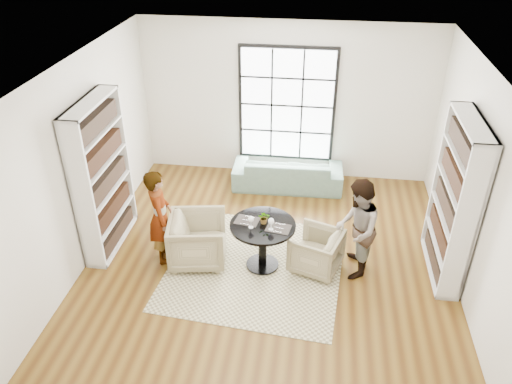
# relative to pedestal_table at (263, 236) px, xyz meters

# --- Properties ---
(ground) EXTENTS (6.00, 6.00, 0.00)m
(ground) POSITION_rel_pedestal_table_xyz_m (0.08, -0.01, -0.56)
(ground) COLOR brown
(room_shell) EXTENTS (6.00, 6.01, 6.00)m
(room_shell) POSITION_rel_pedestal_table_xyz_m (0.08, 0.53, 0.70)
(room_shell) COLOR silver
(room_shell) RESTS_ON ground
(rug) EXTENTS (2.77, 2.77, 0.01)m
(rug) POSITION_rel_pedestal_table_xyz_m (-0.10, -0.04, -0.55)
(rug) COLOR beige
(rug) RESTS_ON ground
(pedestal_table) EXTENTS (0.96, 0.96, 0.77)m
(pedestal_table) POSITION_rel_pedestal_table_xyz_m (0.00, 0.00, 0.00)
(pedestal_table) COLOR black
(pedestal_table) RESTS_ON ground
(sofa) EXTENTS (2.08, 0.87, 0.60)m
(sofa) POSITION_rel_pedestal_table_xyz_m (0.18, 2.44, -0.25)
(sofa) COLOR gray
(sofa) RESTS_ON ground
(armchair_left) EXTENTS (0.97, 0.95, 0.77)m
(armchair_left) POSITION_rel_pedestal_table_xyz_m (-0.98, 0.00, -0.17)
(armchair_left) COLOR tan
(armchair_left) RESTS_ON ground
(armchair_right) EXTENTS (0.88, 0.87, 0.64)m
(armchair_right) POSITION_rel_pedestal_table_xyz_m (0.79, 0.06, -0.24)
(armchair_right) COLOR tan
(armchair_right) RESTS_ON ground
(person_left) EXTENTS (0.53, 0.64, 1.52)m
(person_left) POSITION_rel_pedestal_table_xyz_m (-1.53, 0.00, 0.20)
(person_left) COLOR gray
(person_left) RESTS_ON ground
(person_right) EXTENTS (0.61, 0.77, 1.54)m
(person_right) POSITION_rel_pedestal_table_xyz_m (1.34, 0.06, 0.21)
(person_right) COLOR gray
(person_right) RESTS_ON ground
(placemat_left) EXTENTS (0.38, 0.32, 0.01)m
(placemat_left) POSITION_rel_pedestal_table_xyz_m (-0.24, 0.06, 0.21)
(placemat_left) COLOR black
(placemat_left) RESTS_ON pedestal_table
(placemat_right) EXTENTS (0.38, 0.32, 0.01)m
(placemat_right) POSITION_rel_pedestal_table_xyz_m (0.23, -0.07, 0.21)
(placemat_right) COLOR black
(placemat_right) RESTS_ON pedestal_table
(cutlery_left) EXTENTS (0.18, 0.24, 0.01)m
(cutlery_left) POSITION_rel_pedestal_table_xyz_m (-0.24, 0.06, 0.22)
(cutlery_left) COLOR #B9B8BD
(cutlery_left) RESTS_ON placemat_left
(cutlery_right) EXTENTS (0.18, 0.24, 0.01)m
(cutlery_right) POSITION_rel_pedestal_table_xyz_m (0.23, -0.07, 0.22)
(cutlery_right) COLOR #B9B8BD
(cutlery_right) RESTS_ON placemat_right
(wine_glass_left) EXTENTS (0.09, 0.09, 0.19)m
(wine_glass_left) POSITION_rel_pedestal_table_xyz_m (-0.16, -0.10, 0.35)
(wine_glass_left) COLOR silver
(wine_glass_left) RESTS_ON pedestal_table
(wine_glass_right) EXTENTS (0.09, 0.09, 0.19)m
(wine_glass_right) POSITION_rel_pedestal_table_xyz_m (0.13, -0.12, 0.35)
(wine_glass_right) COLOR silver
(wine_glass_right) RESTS_ON pedestal_table
(flower_centerpiece) EXTENTS (0.18, 0.16, 0.19)m
(flower_centerpiece) POSITION_rel_pedestal_table_xyz_m (0.02, 0.04, 0.30)
(flower_centerpiece) COLOR gray
(flower_centerpiece) RESTS_ON pedestal_table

